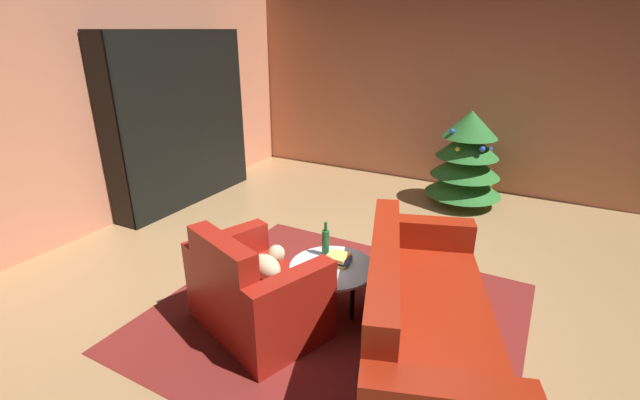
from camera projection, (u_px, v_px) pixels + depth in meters
ground_plane at (342, 284)px, 3.89m from camera, size 7.62×7.62×0.00m
wall_back at (445, 87)px, 6.00m from camera, size 5.96×0.06×2.76m
wall_left at (99, 103)px, 4.69m from camera, size 0.06×6.47×2.76m
area_rug at (335, 316)px, 3.46m from camera, size 2.75×2.49×0.01m
bookshelf_unit at (187, 120)px, 5.51m from camera, size 0.37×2.03×2.13m
armchair_red at (255, 294)px, 3.22m from camera, size 1.15×0.98×0.83m
couch_red at (421, 322)px, 2.92m from camera, size 1.42×2.16×0.85m
coffee_table at (333, 270)px, 3.39m from camera, size 0.68×0.68×0.41m
book_stack_on_table at (338, 259)px, 3.40m from camera, size 0.21×0.17×0.08m
bottle_on_table at (326, 242)px, 3.49m from camera, size 0.06×0.06×0.29m
decorated_tree at (466, 159)px, 5.45m from camera, size 0.95×0.95×1.21m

